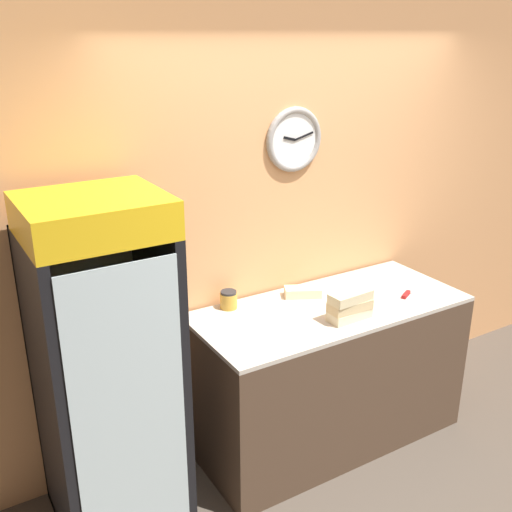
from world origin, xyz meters
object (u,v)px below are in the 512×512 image
Objects in this scene: sandwich_stack_top at (350,297)px; condiment_jar at (229,300)px; sandwich_flat_left at (303,292)px; sandwich_stack_bottom at (349,315)px; beverage_cooler at (103,352)px; sandwich_stack_middle at (350,306)px; chefs_knife at (409,292)px.

condiment_jar is at bearing 136.92° from sandwich_stack_top.
sandwich_stack_top is at bearing -83.24° from sandwich_flat_left.
condiment_jar is (-0.52, 0.49, 0.03)m from sandwich_stack_bottom.
sandwich_stack_top is at bearing -11.77° from beverage_cooler.
beverage_cooler is 1.39m from sandwich_stack_bottom.
chefs_knife is (0.56, 0.09, -0.08)m from sandwich_stack_middle.
sandwich_stack_middle is 2.38× the size of condiment_jar.
beverage_cooler is 0.86m from condiment_jar.
condiment_jar is at bearing 13.92° from beverage_cooler.
chefs_knife is at bearing -5.61° from beverage_cooler.
sandwich_stack_bottom is at bearing -43.08° from condiment_jar.
sandwich_stack_top is 1.07× the size of sandwich_flat_left.
beverage_cooler is at bearing 168.23° from sandwich_stack_top.
sandwich_stack_top is at bearing 0.00° from sandwich_stack_middle.
chefs_knife is 2.76× the size of condiment_jar.
sandwich_stack_bottom is at bearing 0.00° from sandwich_stack_top.
sandwich_stack_top is 0.59m from chefs_knife.
sandwich_flat_left is (-0.05, 0.40, -0.11)m from sandwich_stack_top.
sandwich_stack_top is (0.00, 0.00, 0.06)m from sandwich_stack_middle.
sandwich_flat_left reaches higher than sandwich_stack_bottom.
sandwich_stack_middle reaches higher than sandwich_stack_bottom.
sandwich_stack_middle is 0.58m from chefs_knife.
sandwich_stack_bottom is 1.06× the size of sandwich_flat_left.
sandwich_flat_left is (-0.05, 0.40, 0.00)m from sandwich_stack_bottom.
sandwich_stack_middle is (1.36, -0.28, 0.04)m from beverage_cooler.
chefs_knife is at bearing 9.47° from sandwich_stack_top.
sandwich_stack_top is at bearing -43.08° from condiment_jar.
condiment_jar reaches higher than sandwich_stack_bottom.
chefs_knife is at bearing -26.39° from sandwich_flat_left.
sandwich_stack_bottom is 2.40× the size of condiment_jar.
sandwich_stack_middle is at bearing 180.00° from sandwich_stack_top.
sandwich_flat_left reaches higher than chefs_knife.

